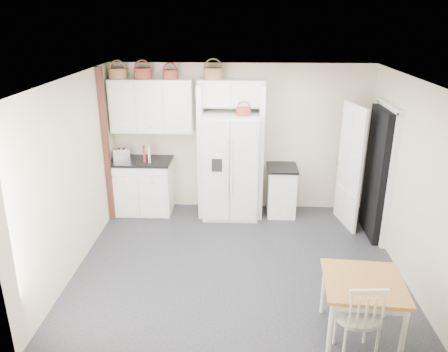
{
  "coord_description": "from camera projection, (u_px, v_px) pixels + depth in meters",
  "views": [
    {
      "loc": [
        0.04,
        -5.46,
        3.36
      ],
      "look_at": [
        -0.21,
        0.4,
        1.18
      ],
      "focal_mm": 35.0,
      "sensor_mm": 36.0,
      "label": 1
    }
  ],
  "objects": [
    {
      "name": "wall_back",
      "position": [
        240.0,
        138.0,
        7.71
      ],
      "size": [
        4.5,
        0.0,
        4.5
      ],
      "primitive_type": "plane",
      "rotation": [
        1.57,
        0.0,
        0.0
      ],
      "color": "beige",
      "rests_on": "floor"
    },
    {
      "name": "counter_left",
      "position": [
        141.0,
        161.0,
        7.62
      ],
      "size": [
        1.05,
        0.68,
        0.04
      ],
      "primitive_type": "cube",
      "color": "black",
      "rests_on": "base_cab_left"
    },
    {
      "name": "fridge_panel_right",
      "position": [
        261.0,
        152.0,
        7.46
      ],
      "size": [
        0.08,
        0.6,
        2.3
      ],
      "primitive_type": "cube",
      "color": "white",
      "rests_on": "floor"
    },
    {
      "name": "base_cab_right",
      "position": [
        281.0,
        191.0,
        7.7
      ],
      "size": [
        0.48,
        0.58,
        0.84
      ],
      "primitive_type": "cube",
      "color": "white",
      "rests_on": "floor"
    },
    {
      "name": "wall_right",
      "position": [
        409.0,
        181.0,
        5.74
      ],
      "size": [
        0.0,
        4.0,
        4.0
      ],
      "primitive_type": "plane",
      "rotation": [
        1.57,
        0.0,
        -1.57
      ],
      "color": "beige",
      "rests_on": "floor"
    },
    {
      "name": "toaster",
      "position": [
        122.0,
        154.0,
        7.58
      ],
      "size": [
        0.31,
        0.22,
        0.2
      ],
      "primitive_type": "cube",
      "rotation": [
        0.0,
        0.0,
        0.21
      ],
      "color": "silver",
      "rests_on": "counter_left"
    },
    {
      "name": "cookbook_red",
      "position": [
        144.0,
        154.0,
        7.48
      ],
      "size": [
        0.08,
        0.18,
        0.26
      ],
      "primitive_type": "cube",
      "rotation": [
        0.0,
        0.0,
        0.22
      ],
      "color": "maroon",
      "rests_on": "counter_left"
    },
    {
      "name": "doorway_void",
      "position": [
        378.0,
        174.0,
        6.78
      ],
      "size": [
        0.18,
        0.85,
        2.05
      ],
      "primitive_type": "cube",
      "color": "black",
      "rests_on": "floor"
    },
    {
      "name": "counter_right",
      "position": [
        282.0,
        168.0,
        7.55
      ],
      "size": [
        0.52,
        0.61,
        0.04
      ],
      "primitive_type": "cube",
      "color": "black",
      "rests_on": "base_cab_right"
    },
    {
      "name": "bridge_cabinet",
      "position": [
        231.0,
        93.0,
        7.27
      ],
      "size": [
        1.12,
        0.34,
        0.45
      ],
      "primitive_type": "cube",
      "color": "white",
      "rests_on": "wall_back"
    },
    {
      "name": "upper_cabinet",
      "position": [
        152.0,
        106.0,
        7.4
      ],
      "size": [
        1.4,
        0.34,
        0.9
      ],
      "primitive_type": "cube",
      "color": "white",
      "rests_on": "wall_back"
    },
    {
      "name": "cookbook_cream",
      "position": [
        149.0,
        154.0,
        7.48
      ],
      "size": [
        0.07,
        0.17,
        0.25
      ],
      "primitive_type": "cube",
      "rotation": [
        0.0,
        0.0,
        0.23
      ],
      "color": "beige",
      "rests_on": "counter_left"
    },
    {
      "name": "dining_table",
      "position": [
        361.0,
        308.0,
        4.75
      ],
      "size": [
        0.9,
        0.9,
        0.7
      ],
      "primitive_type": "cube",
      "rotation": [
        0.0,
        0.0,
        -0.08
      ],
      "color": "#A4732B",
      "rests_on": "floor"
    },
    {
      "name": "door_slab",
      "position": [
        350.0,
        167.0,
        7.11
      ],
      "size": [
        0.21,
        0.79,
        2.05
      ],
      "primitive_type": "cube",
      "rotation": [
        0.0,
        0.0,
        -1.36
      ],
      "color": "white",
      "rests_on": "floor"
    },
    {
      "name": "wall_left",
      "position": [
        73.0,
        176.0,
        5.93
      ],
      "size": [
        0.0,
        4.0,
        4.0
      ],
      "primitive_type": "plane",
      "rotation": [
        1.57,
        0.0,
        1.57
      ],
      "color": "beige",
      "rests_on": "floor"
    },
    {
      "name": "basket_upper_a",
      "position": [
        118.0,
        74.0,
        7.23
      ],
      "size": [
        0.3,
        0.3,
        0.17
      ],
      "primitive_type": "cylinder",
      "color": "olive",
      "rests_on": "upper_cabinet"
    },
    {
      "name": "basket_upper_b",
      "position": [
        143.0,
        73.0,
        7.22
      ],
      "size": [
        0.3,
        0.3,
        0.18
      ],
      "primitive_type": "cylinder",
      "color": "maroon",
      "rests_on": "upper_cabinet"
    },
    {
      "name": "basket_upper_c",
      "position": [
        170.0,
        74.0,
        7.2
      ],
      "size": [
        0.26,
        0.26,
        0.15
      ],
      "primitive_type": "cylinder",
      "color": "maroon",
      "rests_on": "upper_cabinet"
    },
    {
      "name": "basket_bridge_a",
      "position": [
        213.0,
        73.0,
        7.17
      ],
      "size": [
        0.33,
        0.33,
        0.19
      ],
      "primitive_type": "cylinder",
      "color": "olive",
      "rests_on": "bridge_cabinet"
    },
    {
      "name": "floor",
      "position": [
        237.0,
        262.0,
        6.29
      ],
      "size": [
        4.5,
        4.5,
        0.0
      ],
      "primitive_type": "plane",
      "color": "black",
      "rests_on": "ground"
    },
    {
      "name": "fridge_panel_left",
      "position": [
        201.0,
        151.0,
        7.51
      ],
      "size": [
        0.08,
        0.6,
        2.3
      ],
      "primitive_type": "cube",
      "color": "white",
      "rests_on": "floor"
    },
    {
      "name": "windsor_chair",
      "position": [
        358.0,
        316.0,
        4.43
      ],
      "size": [
        0.5,
        0.46,
        0.96
      ],
      "primitive_type": "cube",
      "rotation": [
        0.0,
        0.0,
        0.08
      ],
      "color": "white",
      "rests_on": "floor"
    },
    {
      "name": "basket_fridge_b",
      "position": [
        244.0,
        112.0,
        7.08
      ],
      "size": [
        0.23,
        0.23,
        0.13
      ],
      "primitive_type": "cylinder",
      "color": "maroon",
      "rests_on": "refrigerator"
    },
    {
      "name": "trim_post",
      "position": [
        106.0,
        147.0,
        7.19
      ],
      "size": [
        0.09,
        0.09,
        2.6
      ],
      "primitive_type": "cube",
      "color": "#3B1C14",
      "rests_on": "floor"
    },
    {
      "name": "refrigerator",
      "position": [
        231.0,
        166.0,
        7.52
      ],
      "size": [
        0.94,
        0.75,
        1.81
      ],
      "primitive_type": "cube",
      "color": "white",
      "rests_on": "floor"
    },
    {
      "name": "ceiling",
      "position": [
        240.0,
        80.0,
        5.38
      ],
      "size": [
        4.5,
        4.5,
        0.0
      ],
      "primitive_type": "plane",
      "color": "white",
      "rests_on": "wall_back"
    },
    {
      "name": "base_cab_left",
      "position": [
        143.0,
        187.0,
        7.79
      ],
      "size": [
        1.01,
        0.64,
        0.93
      ],
      "primitive_type": "cube",
      "color": "white",
      "rests_on": "floor"
    }
  ]
}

